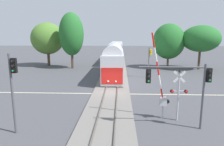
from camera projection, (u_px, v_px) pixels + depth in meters
ground_plane at (111, 94)px, 23.59m from camera, size 220.00×220.00×0.00m
road_centre_stripe at (111, 94)px, 23.59m from camera, size 44.00×0.20×0.01m
railway_track at (111, 93)px, 23.57m from camera, size 4.40×80.00×0.32m
commuter_train at (116, 54)px, 43.40m from camera, size 3.04×40.00×5.16m
crossing_gate_near at (162, 93)px, 16.29m from camera, size 1.69×0.40×7.02m
crossing_signal_mast at (179, 90)px, 15.74m from camera, size 1.36×0.44×4.20m
traffic_signal_far_side at (150, 57)px, 32.02m from camera, size 0.53×0.38×4.93m
traffic_signal_near_left at (13, 81)px, 13.43m from camera, size 0.53×0.38×5.62m
traffic_signal_near_right at (184, 80)px, 14.13m from camera, size 5.09×0.38×4.84m
oak_behind_train at (71, 34)px, 40.57m from camera, size 5.00×5.00×11.37m
oak_far_right at (169, 41)px, 41.26m from camera, size 6.51×6.51×9.20m
maple_right_background at (201, 39)px, 39.50m from camera, size 7.40×7.40×8.77m
pine_left_background at (48, 39)px, 44.20m from camera, size 7.14×7.14×9.57m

